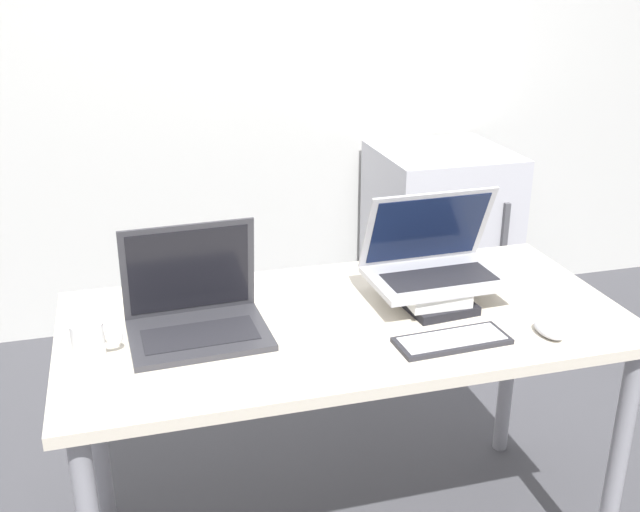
{
  "coord_description": "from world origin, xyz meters",
  "views": [
    {
      "loc": [
        -0.54,
        -1.34,
        1.64
      ],
      "look_at": [
        -0.07,
        0.36,
        0.94
      ],
      "focal_mm": 42.0,
      "sensor_mm": 36.0,
      "label": 1
    }
  ],
  "objects_px": {
    "mini_fridge": "(438,240)",
    "mouse": "(549,330)",
    "laptop_on_books": "(434,261)",
    "wireless_keyboard": "(452,341)",
    "laptop_left": "(196,313)",
    "book_stack": "(431,295)",
    "mug": "(90,339)"
  },
  "relations": [
    {
      "from": "laptop_on_books",
      "to": "wireless_keyboard",
      "type": "height_order",
      "value": "laptop_on_books"
    },
    {
      "from": "wireless_keyboard",
      "to": "laptop_on_books",
      "type": "bearing_deg",
      "value": 77.55
    },
    {
      "from": "book_stack",
      "to": "wireless_keyboard",
      "type": "xyz_separation_m",
      "value": [
        -0.04,
        -0.22,
        -0.02
      ]
    },
    {
      "from": "wireless_keyboard",
      "to": "mug",
      "type": "relative_size",
      "value": 2.41
    },
    {
      "from": "book_stack",
      "to": "laptop_on_books",
      "type": "bearing_deg",
      "value": 63.08
    },
    {
      "from": "mouse",
      "to": "mini_fridge",
      "type": "xyz_separation_m",
      "value": [
        0.39,
        1.53,
        -0.35
      ]
    },
    {
      "from": "laptop_left",
      "to": "mug",
      "type": "bearing_deg",
      "value": -167.75
    },
    {
      "from": "wireless_keyboard",
      "to": "laptop_left",
      "type": "bearing_deg",
      "value": 159.12
    },
    {
      "from": "laptop_left",
      "to": "book_stack",
      "type": "relative_size",
      "value": 1.57
    },
    {
      "from": "wireless_keyboard",
      "to": "mini_fridge",
      "type": "relative_size",
      "value": 0.34
    },
    {
      "from": "laptop_left",
      "to": "mini_fridge",
      "type": "bearing_deg",
      "value": 45.69
    },
    {
      "from": "mini_fridge",
      "to": "mouse",
      "type": "bearing_deg",
      "value": -104.44
    },
    {
      "from": "laptop_left",
      "to": "wireless_keyboard",
      "type": "bearing_deg",
      "value": -20.88
    },
    {
      "from": "wireless_keyboard",
      "to": "mini_fridge",
      "type": "xyz_separation_m",
      "value": [
        0.65,
        1.51,
        -0.34
      ]
    },
    {
      "from": "laptop_on_books",
      "to": "mouse",
      "type": "xyz_separation_m",
      "value": [
        0.2,
        -0.28,
        -0.1
      ]
    },
    {
      "from": "book_stack",
      "to": "wireless_keyboard",
      "type": "relative_size",
      "value": 0.78
    },
    {
      "from": "laptop_left",
      "to": "wireless_keyboard",
      "type": "relative_size",
      "value": 1.22
    },
    {
      "from": "laptop_on_books",
      "to": "mini_fridge",
      "type": "xyz_separation_m",
      "value": [
        0.59,
        1.25,
        -0.45
      ]
    },
    {
      "from": "book_stack",
      "to": "mouse",
      "type": "distance_m",
      "value": 0.33
    },
    {
      "from": "book_stack",
      "to": "laptop_on_books",
      "type": "distance_m",
      "value": 0.09
    },
    {
      "from": "book_stack",
      "to": "mug",
      "type": "bearing_deg",
      "value": -177.11
    },
    {
      "from": "mug",
      "to": "mini_fridge",
      "type": "distance_m",
      "value": 2.05
    },
    {
      "from": "laptop_on_books",
      "to": "mouse",
      "type": "distance_m",
      "value": 0.36
    },
    {
      "from": "book_stack",
      "to": "mini_fridge",
      "type": "xyz_separation_m",
      "value": [
        0.61,
        1.29,
        -0.37
      ]
    },
    {
      "from": "laptop_on_books",
      "to": "mouse",
      "type": "relative_size",
      "value": 3.49
    },
    {
      "from": "mouse",
      "to": "mini_fridge",
      "type": "distance_m",
      "value": 1.62
    },
    {
      "from": "mouse",
      "to": "book_stack",
      "type": "bearing_deg",
      "value": 131.94
    },
    {
      "from": "mouse",
      "to": "mug",
      "type": "distance_m",
      "value": 1.13
    },
    {
      "from": "laptop_left",
      "to": "laptop_on_books",
      "type": "xyz_separation_m",
      "value": [
        0.66,
        0.03,
        0.06
      ]
    },
    {
      "from": "wireless_keyboard",
      "to": "mug",
      "type": "height_order",
      "value": "mug"
    },
    {
      "from": "laptop_left",
      "to": "mug",
      "type": "relative_size",
      "value": 2.94
    },
    {
      "from": "laptop_on_books",
      "to": "mouse",
      "type": "bearing_deg",
      "value": -55.19
    }
  ]
}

